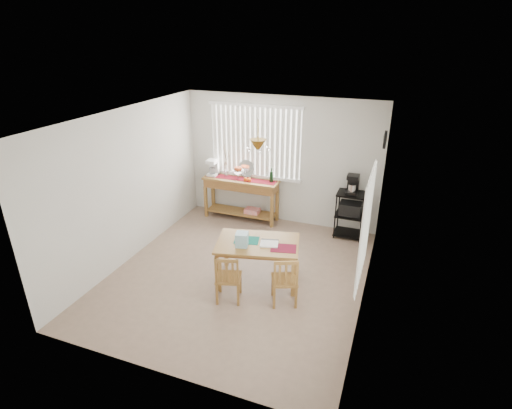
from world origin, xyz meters
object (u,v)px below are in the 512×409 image
at_px(chair_right, 285,281).
at_px(sideboard, 241,189).
at_px(dining_table, 258,247).
at_px(chair_left, 228,278).
at_px(wire_cart, 350,211).
at_px(cart_items, 353,184).

bearing_deg(chair_right, sideboard, 124.43).
xyz_separation_m(dining_table, chair_left, (-0.22, -0.66, -0.22)).
bearing_deg(chair_left, wire_cart, 63.27).
height_order(chair_left, chair_right, chair_right).
bearing_deg(wire_cart, chair_right, -102.76).
distance_m(sideboard, chair_right, 3.02).
xyz_separation_m(sideboard, cart_items, (2.26, 0.00, 0.41)).
height_order(sideboard, wire_cart, wire_cart).
relative_size(cart_items, chair_right, 0.47).
distance_m(chair_left, chair_right, 0.83).
bearing_deg(cart_items, dining_table, -119.08).
bearing_deg(chair_left, dining_table, 71.61).
xyz_separation_m(sideboard, chair_left, (0.90, -2.70, -0.29)).
height_order(cart_items, chair_left, cart_items).
bearing_deg(chair_left, cart_items, 63.36).
relative_size(sideboard, chair_left, 2.03).
xyz_separation_m(dining_table, chair_right, (0.58, -0.44, -0.21)).
relative_size(chair_left, chair_right, 0.98).
distance_m(wire_cart, cart_items, 0.53).
distance_m(sideboard, dining_table, 2.33).
bearing_deg(wire_cart, sideboard, 179.76).
bearing_deg(sideboard, wire_cart, -0.24).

